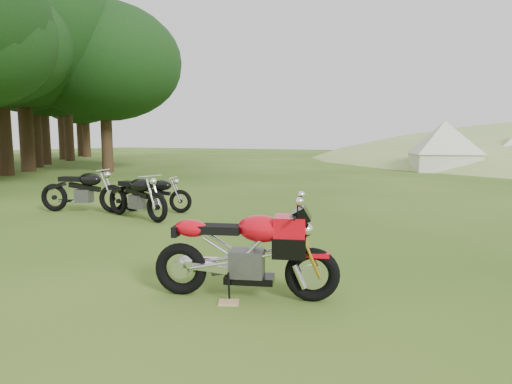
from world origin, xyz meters
The scene contains 8 objects.
ground centered at (0.00, 0.00, 0.00)m, with size 120.00×120.00×0.00m, color #27460F.
treeline centered at (-20.00, 15.00, 0.00)m, with size 28.00×32.00×14.00m, color black, non-canonical shape.
sport_motorcycle centered at (0.64, -1.16, 0.58)m, with size 1.92×0.48×1.15m, color red, non-canonical shape.
plywood_board centered at (0.56, -1.38, 0.01)m, with size 0.21×0.17×0.02m, color tan.
vintage_moto_a centered at (-3.65, 1.84, 0.52)m, with size 1.96×0.45×1.03m, color black, non-canonical shape.
vintage_moto_c centered at (-5.33, 1.89, 0.54)m, with size 2.06×0.48×1.09m, color black, non-canonical shape.
vintage_moto_d centered at (-3.82, 2.67, 0.45)m, with size 1.70×0.39×0.89m, color black, non-canonical shape.
tent_left centered at (1.29, 19.83, 1.32)m, with size 3.06×3.06×2.65m, color silver, non-canonical shape.
Camera 1 is at (2.78, -5.09, 1.72)m, focal length 30.00 mm.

